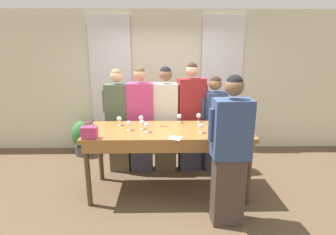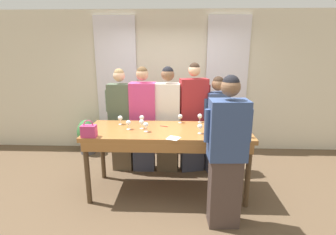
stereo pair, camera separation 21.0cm
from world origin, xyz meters
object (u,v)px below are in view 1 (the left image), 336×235
tasting_bar (168,136)px  host_pouring (230,152)px  guest_navy_coat (214,123)px  wine_glass_back_mid (250,129)px  wine_glass_center_left (119,119)px  wine_glass_back_left (142,123)px  wine_glass_back_right (179,117)px  wine_glass_center_right (201,126)px  guest_striped_shirt (191,117)px  wine_glass_front_mid (141,118)px  guest_pink_top (141,120)px  wine_bottle (215,124)px  wine_glass_center_mid (147,125)px  guest_cream_sweater (166,119)px  potted_plant (82,137)px  wine_glass_front_left (129,124)px  wine_glass_front_right (199,116)px  handbag (89,132)px  guest_olive_jacket (118,120)px

tasting_bar → host_pouring: (0.70, -0.71, 0.05)m
guest_navy_coat → host_pouring: bearing=-93.4°
wine_glass_back_mid → wine_glass_center_left: bearing=163.7°
wine_glass_back_left → wine_glass_back_right: (0.55, 0.32, 0.00)m
wine_glass_center_right → wine_glass_back_mid: size_ratio=1.00×
wine_glass_back_mid → guest_striped_shirt: 1.22m
wine_glass_front_mid → guest_pink_top: (-0.04, 0.46, -0.16)m
wine_glass_center_right → guest_navy_coat: bearing=68.4°
wine_bottle → wine_glass_front_mid: (-1.04, 0.42, -0.02)m
guest_navy_coat → wine_glass_back_left: bearing=-149.1°
wine_bottle → wine_glass_center_mid: 0.93m
wine_glass_back_mid → guest_cream_sweater: bearing=136.9°
tasting_bar → wine_glass_back_right: bearing=64.1°
wine_glass_center_left → guest_cream_sweater: 0.87m
wine_glass_center_mid → guest_cream_sweater: (0.27, 0.83, -0.14)m
wine_glass_center_mid → potted_plant: size_ratio=0.19×
wine_glass_front_left → wine_glass_center_right: size_ratio=1.00×
wine_glass_front_right → guest_cream_sweater: (-0.51, 0.33, -0.14)m
wine_glass_center_mid → wine_glass_back_right: size_ratio=1.00×
wine_bottle → wine_glass_back_left: (-1.01, 0.18, -0.02)m
handbag → wine_glass_center_right: handbag is taller
wine_glass_back_mid → potted_plant: bearing=148.3°
wine_glass_front_right → wine_glass_back_left: size_ratio=1.00×
wine_glass_front_left → wine_glass_front_mid: (0.15, 0.28, 0.00)m
guest_striped_shirt → wine_glass_back_mid: bearing=-57.0°
wine_glass_center_right → handbag: bearing=-172.3°
wine_glass_front_left → wine_glass_back_right: size_ratio=1.00×
wine_glass_center_left → host_pouring: host_pouring is taller
wine_glass_back_right → guest_navy_coat: bearing=31.3°
wine_glass_center_right → tasting_bar: bearing=161.7°
guest_navy_coat → tasting_bar: bearing=-136.9°
wine_glass_front_mid → guest_pink_top: size_ratio=0.08×
wine_glass_front_mid → potted_plant: wine_glass_front_mid is taller
handbag → guest_striped_shirt: size_ratio=0.12×
wine_glass_front_right → wine_glass_back_left: bearing=-157.0°
guest_pink_top → host_pouring: host_pouring is taller
host_pouring → wine_bottle: bearing=96.7°
wine_glass_back_mid → guest_olive_jacket: (-1.88, 1.02, -0.16)m
handbag → wine_glass_center_right: 1.46m
wine_glass_front_mid → guest_cream_sweater: bearing=50.7°
wine_glass_center_left → guest_striped_shirt: (1.12, 0.50, -0.11)m
wine_glass_center_right → wine_glass_back_left: bearing=167.0°
wine_glass_front_left → guest_striped_shirt: bearing=37.8°
wine_glass_center_left → wine_glass_front_right: bearing=7.8°
tasting_bar → wine_glass_front_right: 0.66m
guest_olive_jacket → guest_striped_shirt: (1.22, 0.00, 0.05)m
guest_striped_shirt → host_pouring: guest_striped_shirt is taller
tasting_bar → guest_striped_shirt: guest_striped_shirt is taller
wine_bottle → wine_glass_back_right: size_ratio=2.31×
wine_glass_front_left → wine_glass_front_right: (1.04, 0.41, -0.00)m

